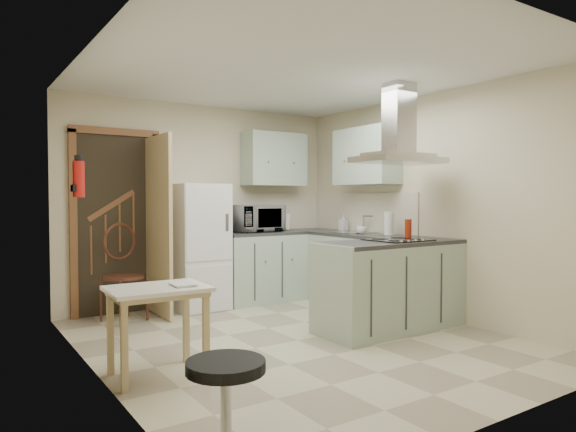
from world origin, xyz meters
TOP-DOWN VIEW (x-y plane):
  - floor at (0.00, 0.00)m, footprint 4.20×4.20m
  - ceiling at (0.00, 0.00)m, footprint 4.20×4.20m
  - back_wall at (0.00, 2.10)m, footprint 3.60×0.00m
  - left_wall at (-1.80, 0.00)m, footprint 0.00×4.20m
  - right_wall at (1.80, 0.00)m, footprint 0.00×4.20m
  - doorway at (-1.10, 2.07)m, footprint 1.10×0.12m
  - fridge at (-0.20, 1.80)m, footprint 0.60×0.60m
  - counter_back at (0.66, 1.80)m, footprint 1.08×0.60m
  - counter_right at (1.50, 1.12)m, footprint 0.60×1.95m
  - splashback at (0.96, 2.09)m, footprint 1.68×0.02m
  - wall_cabinet_back at (0.95, 1.93)m, footprint 0.85×0.35m
  - wall_cabinet_right at (1.62, 0.85)m, footprint 0.35×0.90m
  - peninsula at (1.02, -0.18)m, footprint 1.55×0.65m
  - hob at (1.12, -0.18)m, footprint 0.58×0.50m
  - extractor_hood at (1.12, -0.18)m, footprint 0.90×0.55m
  - sink at (1.50, 0.95)m, footprint 0.45×0.40m
  - fire_extinguisher at (-1.74, 0.90)m, footprint 0.10×0.10m
  - drop_leaf_table at (-1.42, -0.20)m, footprint 0.74×0.57m
  - bentwood_chair at (-1.13, 1.67)m, footprint 0.55×0.55m
  - stool at (-1.59, -1.65)m, footprint 0.47×0.47m
  - microwave at (0.61, 1.80)m, footprint 0.64×0.44m
  - kettle at (1.02, 1.80)m, footprint 0.18×0.18m
  - cereal_box at (0.94, 1.86)m, footprint 0.11×0.19m
  - soap_bottle at (1.69, 1.36)m, footprint 0.11×0.11m
  - paper_towel at (1.57, 0.40)m, footprint 0.14×0.14m
  - cup at (1.43, 0.72)m, footprint 0.14×0.14m
  - red_bottle at (1.41, -0.05)m, footprint 0.08×0.08m
  - book at (-1.32, -0.25)m, footprint 0.18×0.23m

SIDE VIEW (x-z plane):
  - floor at x=0.00m, z-range 0.00..0.00m
  - stool at x=-1.59m, z-range 0.00..0.54m
  - drop_leaf_table at x=-1.42m, z-range 0.00..0.67m
  - counter_back at x=0.66m, z-range 0.00..0.90m
  - counter_right at x=1.50m, z-range 0.00..0.90m
  - peninsula at x=1.02m, z-range 0.00..0.90m
  - bentwood_chair at x=-1.13m, z-range 0.00..0.96m
  - book at x=-1.32m, z-range 0.67..0.77m
  - fridge at x=-0.20m, z-range 0.00..1.50m
  - sink at x=1.50m, z-range 0.90..0.91m
  - hob at x=1.12m, z-range 0.90..0.91m
  - cup at x=1.43m, z-range 0.90..0.99m
  - red_bottle at x=1.41m, z-range 0.90..1.11m
  - soap_bottle at x=1.69m, z-range 0.90..1.11m
  - kettle at x=1.02m, z-range 0.90..1.14m
  - cereal_box at x=0.94m, z-range 0.90..1.16m
  - paper_towel at x=1.57m, z-range 0.90..1.18m
  - doorway at x=-1.10m, z-range 0.00..2.10m
  - microwave at x=0.61m, z-range 0.90..1.24m
  - splashback at x=0.96m, z-range 0.90..1.40m
  - back_wall at x=0.00m, z-range -0.55..3.05m
  - left_wall at x=-1.80m, z-range -0.85..3.35m
  - right_wall at x=1.80m, z-range -0.85..3.35m
  - fire_extinguisher at x=-1.74m, z-range 1.34..1.66m
  - extractor_hood at x=1.12m, z-range 1.67..1.77m
  - wall_cabinet_back at x=0.95m, z-range 1.50..2.20m
  - wall_cabinet_right at x=1.62m, z-range 1.50..2.20m
  - ceiling at x=0.00m, z-range 2.50..2.50m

